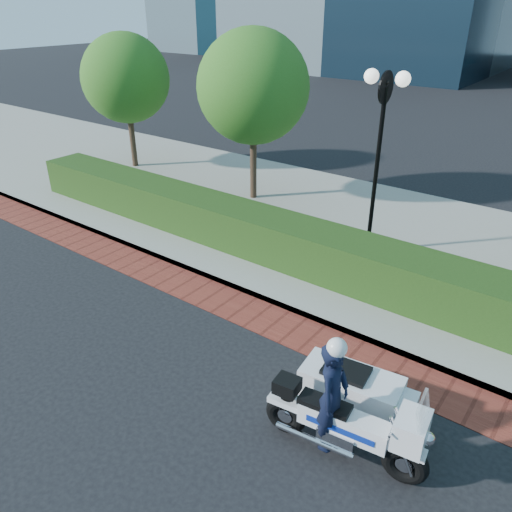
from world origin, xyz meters
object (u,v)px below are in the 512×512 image
Objects in this scene: tree_b at (253,87)px; lamppost at (380,137)px; police_motorcycle at (346,401)px; tree_a at (126,78)px.

lamppost is at bearing -16.11° from tree_b.
lamppost is at bearing 105.29° from police_motorcycle.
lamppost is at bearing -7.41° from tree_a.
tree_b reaches higher than tree_a.
tree_b is (-4.50, 1.30, 0.48)m from lamppost.
police_motorcycle is (12.24, -6.73, -2.57)m from tree_a.
police_motorcycle is at bearing -44.97° from tree_b.
tree_a is 14.20m from police_motorcycle.
lamppost is 6.31m from police_motorcycle.
tree_b is 2.07× the size of police_motorcycle.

